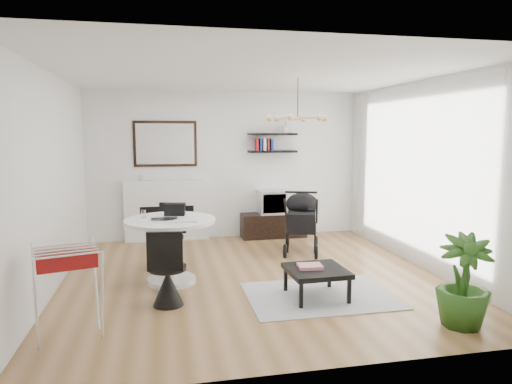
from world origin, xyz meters
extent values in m
plane|color=olive|center=(0.00, 0.00, 0.00)|extent=(5.00, 5.00, 0.00)
plane|color=white|center=(0.00, 0.00, 2.70)|extent=(5.00, 5.00, 0.00)
plane|color=white|center=(0.00, 2.50, 1.35)|extent=(5.00, 0.00, 5.00)
plane|color=white|center=(-2.50, 0.00, 1.35)|extent=(0.00, 5.00, 5.00)
plane|color=white|center=(2.50, 0.00, 1.35)|extent=(0.00, 5.00, 5.00)
cube|color=white|center=(2.40, 0.20, 1.35)|extent=(0.04, 3.60, 2.60)
cube|color=white|center=(-1.10, 2.42, 0.55)|extent=(1.50, 0.15, 1.10)
cube|color=black|center=(-1.10, 2.36, 0.48)|extent=(0.95, 0.06, 0.32)
cube|color=black|center=(-1.10, 2.48, 1.75)|extent=(1.12, 0.03, 0.82)
cube|color=white|center=(-1.10, 2.46, 1.75)|extent=(1.02, 0.01, 0.72)
cube|color=black|center=(0.85, 2.37, 1.60)|extent=(0.90, 0.25, 0.04)
cube|color=black|center=(0.85, 2.37, 1.92)|extent=(0.90, 0.25, 0.04)
cube|color=black|center=(0.85, 2.28, 0.22)|extent=(1.20, 0.42, 0.45)
cube|color=silver|center=(0.82, 2.28, 0.67)|extent=(0.50, 0.44, 0.44)
cube|color=black|center=(0.82, 2.07, 0.67)|extent=(0.42, 0.01, 0.35)
cylinder|color=white|center=(-1.08, -0.01, 0.03)|extent=(0.63, 0.63, 0.07)
cylinder|color=white|center=(-1.08, -0.01, 0.44)|extent=(0.16, 0.16, 0.74)
cylinder|color=white|center=(-1.08, -0.01, 0.83)|extent=(1.16, 1.16, 0.04)
imported|color=black|center=(-1.16, -0.10, 0.86)|extent=(0.33, 0.22, 0.03)
cube|color=black|center=(-1.02, 0.25, 0.93)|extent=(0.29, 0.20, 0.16)
cube|color=silver|center=(-0.90, -0.18, 0.85)|extent=(0.31, 0.25, 0.01)
cylinder|color=white|center=(-1.42, 0.15, 0.90)|extent=(0.06, 0.06, 0.10)
cylinder|color=black|center=(-1.11, 0.69, 0.45)|extent=(0.44, 0.44, 0.05)
cone|color=black|center=(-1.11, 0.69, 0.21)|extent=(0.36, 0.36, 0.42)
cube|color=black|center=(-1.03, 0.87, 0.70)|extent=(0.39, 0.19, 0.45)
cylinder|color=black|center=(-1.14, -0.79, 0.44)|extent=(0.43, 0.43, 0.05)
cone|color=black|center=(-1.14, -0.79, 0.20)|extent=(0.35, 0.35, 0.41)
cube|color=black|center=(-1.16, -0.98, 0.68)|extent=(0.39, 0.09, 0.44)
cube|color=maroon|center=(-2.06, -1.48, 0.79)|extent=(0.58, 0.42, 0.14)
cube|color=black|center=(1.02, 1.08, 0.53)|extent=(0.64, 0.77, 0.31)
ellipsoid|color=black|center=(1.09, 1.27, 0.78)|extent=(0.53, 0.53, 0.38)
cylinder|color=black|center=(0.89, 0.69, 1.05)|extent=(0.47, 0.19, 0.03)
torus|color=black|center=(0.90, 1.46, 0.10)|extent=(0.13, 0.24, 0.23)
torus|color=black|center=(1.36, 1.30, 0.10)|extent=(0.13, 0.24, 0.23)
torus|color=black|center=(0.69, 0.87, 0.10)|extent=(0.13, 0.24, 0.23)
torus|color=black|center=(1.15, 0.71, 0.10)|extent=(0.13, 0.24, 0.23)
cube|color=#ABABAB|center=(0.65, -0.86, 0.01)|extent=(1.75, 1.26, 0.01)
cube|color=black|center=(0.59, -0.90, 0.33)|extent=(0.70, 0.70, 0.06)
cube|color=black|center=(0.31, -1.20, 0.16)|extent=(0.04, 0.04, 0.29)
cube|color=black|center=(0.89, -1.18, 0.16)|extent=(0.04, 0.04, 0.29)
cube|color=black|center=(0.29, -0.62, 0.16)|extent=(0.04, 0.04, 0.29)
cube|color=black|center=(0.87, -0.61, 0.16)|extent=(0.04, 0.04, 0.29)
cube|color=#D9364D|center=(0.52, -0.87, 0.38)|extent=(0.30, 0.25, 0.04)
imported|color=#275217|center=(1.77, -1.97, 0.47)|extent=(0.68, 0.68, 0.95)
camera|label=1|loc=(-1.17, -5.87, 1.96)|focal=32.00mm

